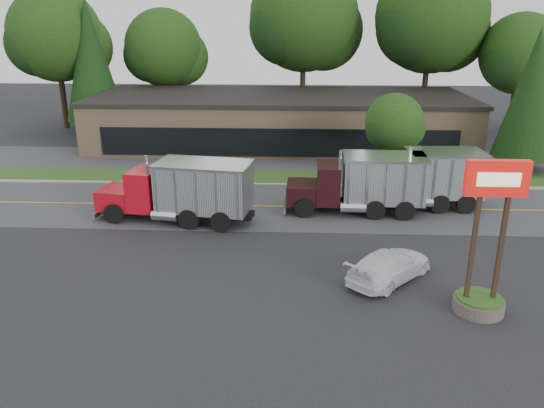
{
  "coord_description": "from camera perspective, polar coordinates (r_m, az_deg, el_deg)",
  "views": [
    {
      "loc": [
        3.44,
        -20.67,
        10.61
      ],
      "look_at": [
        2.28,
        4.33,
        1.8
      ],
      "focal_mm": 35.0,
      "sensor_mm": 36.0,
      "label": 1
    }
  ],
  "objects": [
    {
      "name": "ground",
      "position": [
        23.48,
        -6.1,
        -7.58
      ],
      "size": [
        140.0,
        140.0,
        0.0
      ],
      "primitive_type": "plane",
      "color": "#333338",
      "rests_on": "ground"
    },
    {
      "name": "road",
      "position": [
        31.69,
        -3.72,
        -0.21
      ],
      "size": [
        60.0,
        8.0,
        0.02
      ],
      "primitive_type": "cube",
      "color": "#58585D",
      "rests_on": "ground"
    },
    {
      "name": "center_line",
      "position": [
        31.69,
        -3.72,
        -0.21
      ],
      "size": [
        60.0,
        0.12,
        0.01
      ],
      "primitive_type": "cube",
      "color": "gold",
      "rests_on": "ground"
    },
    {
      "name": "curb",
      "position": [
        35.66,
        -2.99,
        2.05
      ],
      "size": [
        60.0,
        0.3,
        0.12
      ],
      "primitive_type": "cube",
      "color": "#9E9E99",
      "rests_on": "ground"
    },
    {
      "name": "grass_verge",
      "position": [
        37.37,
        -2.73,
        2.88
      ],
      "size": [
        60.0,
        3.4,
        0.03
      ],
      "primitive_type": "cube",
      "color": "#2F501B",
      "rests_on": "ground"
    },
    {
      "name": "far_parking",
      "position": [
        42.17,
        -2.1,
        4.81
      ],
      "size": [
        60.0,
        7.0,
        0.02
      ],
      "primitive_type": "cube",
      "color": "#58585D",
      "rests_on": "ground"
    },
    {
      "name": "strip_mall",
      "position": [
        47.48,
        0.9,
        8.94
      ],
      "size": [
        32.0,
        12.0,
        4.0
      ],
      "primitive_type": "cube",
      "color": "tan",
      "rests_on": "ground"
    },
    {
      "name": "bilo_sign",
      "position": [
        21.3,
        21.89,
        -5.88
      ],
      "size": [
        2.2,
        1.9,
        5.95
      ],
      "color": "#6B6054",
      "rests_on": "ground"
    },
    {
      "name": "tree_far_a",
      "position": [
        57.73,
        -22.04,
        16.07
      ],
      "size": [
        9.46,
        8.91,
        13.5
      ],
      "color": "#382619",
      "rests_on": "ground"
    },
    {
      "name": "tree_far_b",
      "position": [
        56.45,
        -11.41,
        15.78
      ],
      "size": [
        8.14,
        7.67,
        11.62
      ],
      "color": "#382619",
      "rests_on": "ground"
    },
    {
      "name": "tree_far_c",
      "position": [
        54.81,
        3.63,
        18.96
      ],
      "size": [
        11.24,
        10.57,
        16.03
      ],
      "color": "#382619",
      "rests_on": "ground"
    },
    {
      "name": "tree_far_d",
      "position": [
        55.29,
        16.85,
        18.23
      ],
      "size": [
        11.25,
        10.58,
        16.04
      ],
      "color": "#382619",
      "rests_on": "ground"
    },
    {
      "name": "tree_far_e",
      "position": [
        55.84,
        25.2,
        14.07
      ],
      "size": [
        7.85,
        7.39,
        11.2
      ],
      "color": "#382619",
      "rests_on": "ground"
    },
    {
      "name": "evergreen_left",
      "position": [
        54.4,
        -18.9,
        14.47
      ],
      "size": [
        5.51,
        5.51,
        12.52
      ],
      "color": "#382619",
      "rests_on": "ground"
    },
    {
      "name": "evergreen_right",
      "position": [
        42.37,
        26.13,
        10.59
      ],
      "size": [
        4.43,
        4.43,
        10.08
      ],
      "color": "#382619",
      "rests_on": "ground"
    },
    {
      "name": "tree_verge",
      "position": [
        36.96,
        13.08,
        8.24
      ],
      "size": [
        4.17,
        3.92,
        5.94
      ],
      "color": "#382619",
      "rests_on": "ground"
    },
    {
      "name": "dump_truck_red",
      "position": [
        29.16,
        -9.49,
        1.55
      ],
      "size": [
        8.77,
        3.82,
        3.36
      ],
      "rotation": [
        0.0,
        0.0,
        2.99
      ],
      "color": "black",
      "rests_on": "ground"
    },
    {
      "name": "dump_truck_blue",
      "position": [
        32.25,
        16.27,
        2.75
      ],
      "size": [
        7.42,
        3.02,
        3.36
      ],
      "rotation": [
        0.0,
        0.0,
        3.2
      ],
      "color": "black",
      "rests_on": "ground"
    },
    {
      "name": "dump_truck_maroon",
      "position": [
        30.53,
        9.84,
        2.33
      ],
      "size": [
        7.93,
        2.88,
        3.36
      ],
      "rotation": [
        0.0,
        0.0,
        3.11
      ],
      "color": "black",
      "rests_on": "ground"
    },
    {
      "name": "rally_car",
      "position": [
        23.24,
        12.54,
        -6.46
      ],
      "size": [
        4.44,
        4.56,
        1.31
      ],
      "primitive_type": "imported",
      "rotation": [
        0.0,
        0.0,
        2.39
      ],
      "color": "white",
      "rests_on": "ground"
    }
  ]
}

